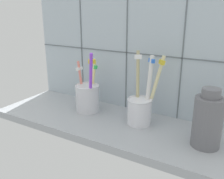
# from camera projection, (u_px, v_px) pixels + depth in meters

# --- Properties ---
(counter_slab) EXTENTS (0.64, 0.22, 0.02)m
(counter_slab) POSITION_uv_depth(u_px,v_px,m) (107.00, 124.00, 0.69)
(counter_slab) COLOR #9EA3A8
(counter_slab) RESTS_ON ground
(tile_wall_back) EXTENTS (0.64, 0.02, 0.45)m
(tile_wall_back) POSITION_uv_depth(u_px,v_px,m) (128.00, 39.00, 0.72)
(tile_wall_back) COLOR #B2C1CC
(tile_wall_back) RESTS_ON ground
(toothbrush_cup_left) EXTENTS (0.09, 0.08, 0.18)m
(toothbrush_cup_left) POSITION_uv_depth(u_px,v_px,m) (88.00, 96.00, 0.73)
(toothbrush_cup_left) COLOR silver
(toothbrush_cup_left) RESTS_ON counter_slab
(toothbrush_cup_right) EXTENTS (0.08, 0.08, 0.19)m
(toothbrush_cup_right) POSITION_uv_depth(u_px,v_px,m) (141.00, 107.00, 0.66)
(toothbrush_cup_right) COLOR white
(toothbrush_cup_right) RESTS_ON counter_slab
(ceramic_vase) EXTENTS (0.06, 0.06, 0.13)m
(ceramic_vase) POSITION_uv_depth(u_px,v_px,m) (207.00, 121.00, 0.54)
(ceramic_vase) COLOR slate
(ceramic_vase) RESTS_ON counter_slab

